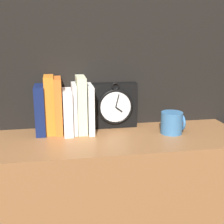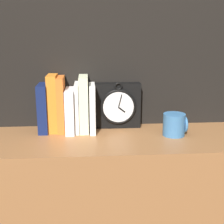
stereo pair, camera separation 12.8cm
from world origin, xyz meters
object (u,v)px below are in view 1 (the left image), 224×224
book_slot1_orange (50,105)px  book_slot4_white (74,108)px  book_slot5_cream (81,105)px  book_slot3_white (68,112)px  book_slot0_navy (40,110)px  book_slot2_orange (58,106)px  clock (114,105)px  mug (172,123)px  book_slot6_white (90,109)px

book_slot1_orange → book_slot4_white: bearing=-5.8°
book_slot1_orange → book_slot4_white: (0.11, -0.01, -0.02)m
book_slot5_cream → book_slot4_white: bearing=178.6°
book_slot1_orange → book_slot3_white: size_ratio=1.32×
book_slot0_navy → book_slot1_orange: book_slot1_orange is taller
book_slot2_orange → book_slot3_white: (0.04, -0.01, -0.03)m
book_slot3_white → book_slot1_orange: bearing=165.5°
book_slot2_orange → book_slot5_cream: book_slot5_cream is taller
clock → book_slot1_orange: size_ratio=0.86×
book_slot0_navy → mug: size_ratio=2.12×
book_slot0_navy → book_slot3_white: size_ratio=1.11×
book_slot0_navy → book_slot3_white: (0.12, -0.01, -0.01)m
book_slot1_orange → book_slot6_white: size_ratio=1.20×
book_slot3_white → mug: bearing=-11.1°
clock → book_slot5_cream: book_slot5_cream is taller
book_slot0_navy → mug: 0.58m
book_slot2_orange → mug: 0.50m
book_slot6_white → book_slot1_orange: bearing=174.3°
book_slot4_white → book_slot6_white: bearing=-5.6°
book_slot1_orange → book_slot0_navy: bearing=-171.4°
book_slot4_white → book_slot1_orange: bearing=174.2°
clock → book_slot0_navy: bearing=-174.4°
book_slot4_white → book_slot6_white: (0.07, -0.01, -0.00)m
book_slot3_white → mug: size_ratio=1.90×
book_slot0_navy → book_slot5_cream: size_ratio=0.86×
book_slot1_orange → book_slot2_orange: book_slot1_orange is taller
clock → mug: clock is taller
clock → book_slot4_white: bearing=-168.7°
clock → mug: 0.28m
clock → book_slot3_white: clock is taller
book_slot0_navy → book_slot6_white: (0.22, -0.01, -0.00)m
clock → book_slot2_orange: 0.26m
book_slot1_orange → clock: bearing=5.2°
book_slot4_white → book_slot0_navy: bearing=178.3°
book_slot3_white → book_slot5_cream: size_ratio=0.77×
clock → book_slot6_white: (-0.12, -0.04, 0.00)m
book_slot2_orange → mug: bearing=-11.7°
book_slot1_orange → book_slot2_orange: 0.04m
clock → book_slot6_white: size_ratio=1.03×
clock → book_slot1_orange: 0.29m
clock → book_slot5_cream: 0.16m
book_slot5_cream → book_slot2_orange: bearing=176.8°
book_slot2_orange → book_slot4_white: size_ratio=1.13×
book_slot3_white → clock: bearing=12.0°
book_slot6_white → book_slot0_navy: bearing=177.0°
book_slot4_white → book_slot2_orange: bearing=176.1°
book_slot0_navy → mug: book_slot0_navy is taller
book_slot6_white → book_slot4_white: bearing=174.4°
book_slot2_orange → book_slot4_white: 0.07m
book_slot5_cream → book_slot6_white: size_ratio=1.18×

